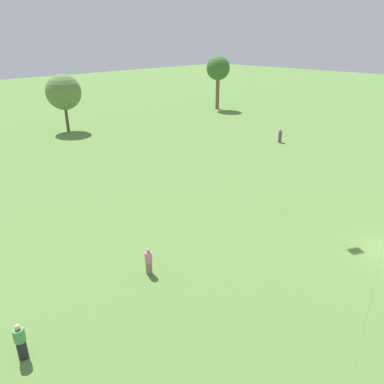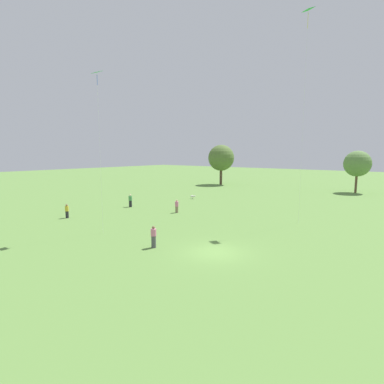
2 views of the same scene
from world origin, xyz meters
name	(u,v)px [view 1 (image 1 of 2)]	position (x,y,z in m)	size (l,w,h in m)	color
tree_1	(63,92)	(1.70, 44.62, 5.41)	(4.79, 4.79, 7.83)	brown
tree_2	(218,69)	(29.68, 40.89, 7.06)	(4.18, 4.18, 9.30)	brown
person_0	(21,342)	(-19.85, 8.61, 0.86)	(0.65, 0.65, 1.77)	#232328
person_3	(149,261)	(-12.20, 9.55, 0.80)	(0.58, 0.58, 1.64)	#847056
person_4	(280,136)	(17.69, 19.83, 0.82)	(0.54, 0.54, 1.69)	#4C4C51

